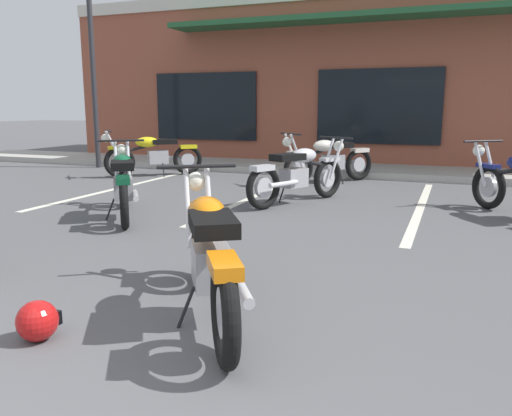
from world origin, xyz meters
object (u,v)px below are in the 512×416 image
object	(u,v)px
motorcycle_foreground_classic	(210,252)
parking_lot_lamp_post	(87,23)
motorcycle_black_cruiser	(153,154)
motorcycle_blue_standard	(329,159)
helmet_on_pavement	(38,321)
motorcycle_green_cafe_racer	(299,173)
motorcycle_orange_scrambler	(123,182)

from	to	relation	value
motorcycle_foreground_classic	parking_lot_lamp_post	world-z (taller)	parking_lot_lamp_post
motorcycle_foreground_classic	motorcycle_black_cruiser	world-z (taller)	same
motorcycle_blue_standard	helmet_on_pavement	xyz separation A→B (m)	(-0.12, -7.40, -0.33)
motorcycle_foreground_classic	helmet_on_pavement	world-z (taller)	motorcycle_foreground_classic
motorcycle_green_cafe_racer	parking_lot_lamp_post	world-z (taller)	parking_lot_lamp_post
motorcycle_foreground_classic	motorcycle_orange_scrambler	world-z (taller)	same
motorcycle_foreground_classic	motorcycle_black_cruiser	size ratio (longest dim) A/B	1.10
motorcycle_foreground_classic	helmet_on_pavement	bearing A→B (deg)	-138.07
motorcycle_orange_scrambler	helmet_on_pavement	world-z (taller)	motorcycle_orange_scrambler
motorcycle_black_cruiser	motorcycle_orange_scrambler	xyz separation A→B (m)	(1.87, -3.71, 0.00)
motorcycle_black_cruiser	parking_lot_lamp_post	size ratio (longest dim) A/B	0.33
motorcycle_orange_scrambler	motorcycle_blue_standard	bearing A→B (deg)	65.71
motorcycle_foreground_classic	motorcycle_blue_standard	bearing A→B (deg)	96.19
motorcycle_black_cruiser	helmet_on_pavement	world-z (taller)	motorcycle_black_cruiser
motorcycle_foreground_classic	parking_lot_lamp_post	distance (m)	10.06
motorcycle_green_cafe_racer	helmet_on_pavement	bearing A→B (deg)	-92.03
motorcycle_blue_standard	helmet_on_pavement	size ratio (longest dim) A/B	6.73
motorcycle_foreground_classic	motorcycle_green_cafe_racer	bearing A→B (deg)	98.48
motorcycle_green_cafe_racer	helmet_on_pavement	size ratio (longest dim) A/B	7.52
helmet_on_pavement	motorcycle_blue_standard	bearing A→B (deg)	89.10
motorcycle_blue_standard	parking_lot_lamp_post	world-z (taller)	parking_lot_lamp_post
motorcycle_foreground_classic	motorcycle_blue_standard	distance (m)	6.69
motorcycle_black_cruiser	motorcycle_blue_standard	world-z (taller)	same
motorcycle_black_cruiser	motorcycle_orange_scrambler	world-z (taller)	same
motorcycle_green_cafe_racer	motorcycle_orange_scrambler	distance (m)	2.60
motorcycle_foreground_classic	motorcycle_green_cafe_racer	world-z (taller)	same
motorcycle_green_cafe_racer	motorcycle_black_cruiser	bearing A→B (deg)	152.93
motorcycle_foreground_classic	helmet_on_pavement	xyz separation A→B (m)	(-0.84, -0.75, -0.33)
helmet_on_pavement	motorcycle_orange_scrambler	bearing A→B (deg)	116.95
parking_lot_lamp_post	motorcycle_orange_scrambler	bearing A→B (deg)	-48.50
motorcycle_foreground_classic	motorcycle_black_cruiser	bearing A→B (deg)	124.95
helmet_on_pavement	parking_lot_lamp_post	distance (m)	10.21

